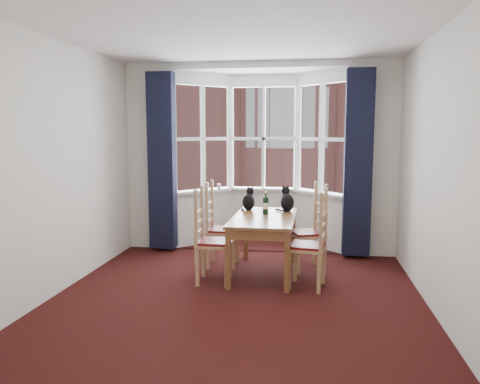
% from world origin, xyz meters
% --- Properties ---
extents(floor, '(4.50, 4.50, 0.00)m').
position_xyz_m(floor, '(0.00, 0.00, 0.00)').
color(floor, black).
rests_on(floor, ground).
extents(ceiling, '(4.50, 4.50, 0.00)m').
position_xyz_m(ceiling, '(0.00, 0.00, 2.80)').
color(ceiling, white).
rests_on(ceiling, floor).
extents(wall_left, '(0.00, 4.50, 4.50)m').
position_xyz_m(wall_left, '(-2.00, 0.00, 1.40)').
color(wall_left, silver).
rests_on(wall_left, floor).
extents(wall_right, '(0.00, 4.50, 4.50)m').
position_xyz_m(wall_right, '(2.00, 0.00, 1.40)').
color(wall_right, silver).
rests_on(wall_right, floor).
extents(wall_near, '(4.00, 0.00, 4.00)m').
position_xyz_m(wall_near, '(0.00, -2.25, 1.40)').
color(wall_near, silver).
rests_on(wall_near, floor).
extents(wall_back_pier_left, '(0.70, 0.12, 2.80)m').
position_xyz_m(wall_back_pier_left, '(-1.65, 2.25, 1.40)').
color(wall_back_pier_left, silver).
rests_on(wall_back_pier_left, floor).
extents(wall_back_pier_right, '(0.70, 0.12, 2.80)m').
position_xyz_m(wall_back_pier_right, '(1.65, 2.25, 1.40)').
color(wall_back_pier_right, silver).
rests_on(wall_back_pier_right, floor).
extents(bay_window, '(2.76, 0.94, 2.80)m').
position_xyz_m(bay_window, '(0.00, 2.75, 1.40)').
color(bay_window, white).
rests_on(bay_window, floor).
extents(curtain_left, '(0.38, 0.22, 2.60)m').
position_xyz_m(curtain_left, '(-1.42, 2.07, 1.35)').
color(curtain_left, black).
rests_on(curtain_left, floor).
extents(curtain_right, '(0.38, 0.22, 2.60)m').
position_xyz_m(curtain_right, '(1.42, 2.07, 1.35)').
color(curtain_right, black).
rests_on(curtain_right, floor).
extents(dining_table, '(0.79, 1.44, 0.74)m').
position_xyz_m(dining_table, '(0.20, 1.13, 0.65)').
color(dining_table, brown).
rests_on(dining_table, floor).
extents(chair_left_near, '(0.41, 0.43, 0.92)m').
position_xyz_m(chair_left_near, '(-0.44, 0.70, 0.47)').
color(chair_left_near, '#AD8154').
rests_on(chair_left_near, floor).
extents(chair_left_far, '(0.41, 0.43, 0.92)m').
position_xyz_m(chair_left_far, '(-0.47, 1.39, 0.47)').
color(chair_left_far, '#AD8154').
rests_on(chair_left_far, floor).
extents(chair_right_near, '(0.46, 0.48, 0.92)m').
position_xyz_m(chair_right_near, '(0.83, 0.66, 0.47)').
color(chair_right_near, '#AD8154').
rests_on(chair_right_near, floor).
extents(chair_right_far, '(0.52, 0.53, 0.92)m').
position_xyz_m(chair_right_far, '(0.82, 1.40, 0.47)').
color(chair_right_far, '#AD8154').
rests_on(chair_right_far, floor).
extents(cat_left, '(0.20, 0.26, 0.33)m').
position_xyz_m(cat_left, '(-0.06, 1.59, 0.86)').
color(cat_left, black).
rests_on(cat_left, dining_table).
extents(cat_right, '(0.25, 0.29, 0.35)m').
position_xyz_m(cat_right, '(0.46, 1.58, 0.87)').
color(cat_right, black).
rests_on(cat_right, dining_table).
extents(wine_bottle, '(0.07, 0.07, 0.29)m').
position_xyz_m(wine_bottle, '(0.20, 1.29, 0.86)').
color(wine_bottle, black).
rests_on(wine_bottle, dining_table).
extents(candle_tall, '(0.06, 0.06, 0.11)m').
position_xyz_m(candle_tall, '(-0.87, 2.60, 0.93)').
color(candle_tall, white).
rests_on(candle_tall, bay_window).
extents(candle_short, '(0.06, 0.06, 0.10)m').
position_xyz_m(candle_short, '(-0.67, 2.63, 0.92)').
color(candle_short, white).
rests_on(candle_short, bay_window).
extents(street, '(80.00, 80.00, 0.00)m').
position_xyz_m(street, '(0.00, 32.25, -6.00)').
color(street, '#333335').
rests_on(street, ground).
extents(tenement_building, '(18.40, 7.80, 15.20)m').
position_xyz_m(tenement_building, '(0.00, 14.01, 1.60)').
color(tenement_building, '#95544C').
rests_on(tenement_building, street).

